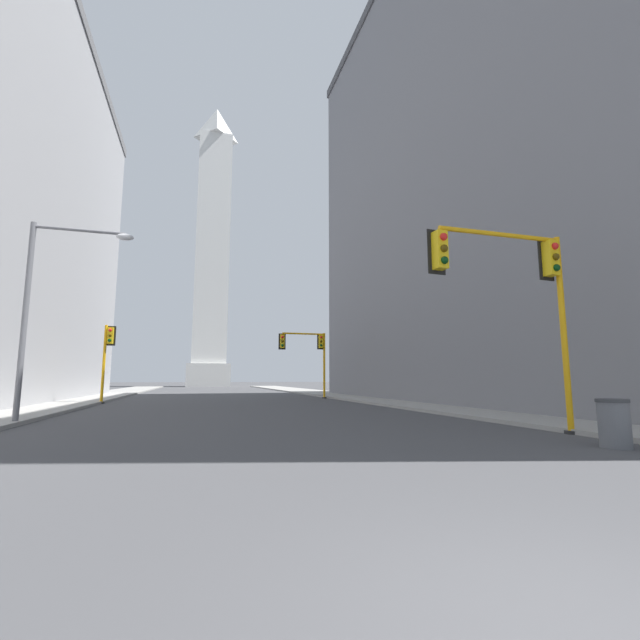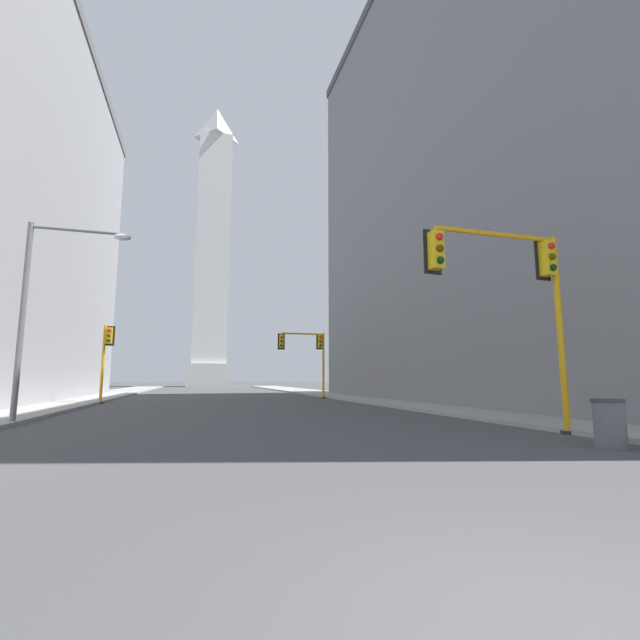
{
  "view_description": "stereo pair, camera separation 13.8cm",
  "coord_description": "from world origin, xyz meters",
  "px_view_note": "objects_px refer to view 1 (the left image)",
  "views": [
    {
      "loc": [
        -2.45,
        -2.18,
        1.63
      ],
      "look_at": [
        18.09,
        68.72,
        11.75
      ],
      "focal_mm": 24.0,
      "sensor_mm": 36.0,
      "label": 1
    },
    {
      "loc": [
        -2.32,
        -2.22,
        1.63
      ],
      "look_at": [
        18.09,
        68.72,
        11.75
      ],
      "focal_mm": 24.0,
      "sensor_mm": 36.0,
      "label": 2
    }
  ],
  "objects_px": {
    "street_lamp": "(47,295)",
    "traffic_light_near_right": "(520,279)",
    "obelisk": "(212,247)",
    "traffic_light_mid_right": "(309,349)",
    "traffic_light_mid_left": "(107,351)",
    "trash_bin": "(614,423)"
  },
  "relations": [
    {
      "from": "obelisk",
      "to": "traffic_light_mid_left",
      "type": "bearing_deg",
      "value": -97.74
    },
    {
      "from": "street_lamp",
      "to": "obelisk",
      "type": "bearing_deg",
      "value": 83.9
    },
    {
      "from": "obelisk",
      "to": "traffic_light_mid_right",
      "type": "bearing_deg",
      "value": -83.43
    },
    {
      "from": "obelisk",
      "to": "trash_bin",
      "type": "distance_m",
      "value": 88.13
    },
    {
      "from": "traffic_light_near_right",
      "to": "traffic_light_mid_left",
      "type": "xyz_separation_m",
      "value": [
        -14.95,
        20.72,
        -1.17
      ]
    },
    {
      "from": "traffic_light_near_right",
      "to": "street_lamp",
      "type": "height_order",
      "value": "street_lamp"
    },
    {
      "from": "traffic_light_mid_right",
      "to": "street_lamp",
      "type": "distance_m",
      "value": 21.94
    },
    {
      "from": "traffic_light_mid_right",
      "to": "street_lamp",
      "type": "relative_size",
      "value": 0.73
    },
    {
      "from": "street_lamp",
      "to": "traffic_light_near_right",
      "type": "bearing_deg",
      "value": -26.56
    },
    {
      "from": "obelisk",
      "to": "traffic_light_mid_right",
      "type": "height_order",
      "value": "obelisk"
    },
    {
      "from": "obelisk",
      "to": "street_lamp",
      "type": "distance_m",
      "value": 77.77
    },
    {
      "from": "obelisk",
      "to": "traffic_light_mid_left",
      "type": "relative_size",
      "value": 11.87
    },
    {
      "from": "traffic_light_mid_right",
      "to": "trash_bin",
      "type": "relative_size",
      "value": 4.74
    },
    {
      "from": "traffic_light_mid_right",
      "to": "obelisk",
      "type": "bearing_deg",
      "value": 96.57
    },
    {
      "from": "street_lamp",
      "to": "trash_bin",
      "type": "height_order",
      "value": "street_lamp"
    },
    {
      "from": "traffic_light_near_right",
      "to": "street_lamp",
      "type": "bearing_deg",
      "value": 153.44
    },
    {
      "from": "obelisk",
      "to": "trash_bin",
      "type": "xyz_separation_m",
      "value": [
        7.17,
        -82.93,
        -28.93
      ]
    },
    {
      "from": "obelisk",
      "to": "street_lamp",
      "type": "bearing_deg",
      "value": -96.1
    },
    {
      "from": "trash_bin",
      "to": "street_lamp",
      "type": "bearing_deg",
      "value": 147.24
    },
    {
      "from": "traffic_light_near_right",
      "to": "trash_bin",
      "type": "relative_size",
      "value": 5.28
    },
    {
      "from": "traffic_light_near_right",
      "to": "traffic_light_mid_right",
      "type": "relative_size",
      "value": 1.11
    },
    {
      "from": "traffic_light_mid_left",
      "to": "traffic_light_mid_right",
      "type": "bearing_deg",
      "value": 12.21
    }
  ]
}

